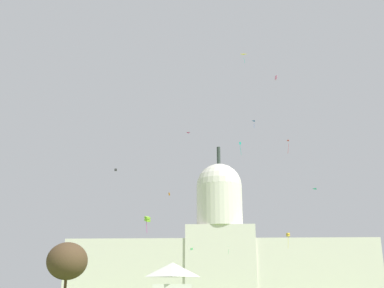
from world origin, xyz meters
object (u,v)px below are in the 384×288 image
object	(u,v)px
kite_pink_high	(276,77)
kite_green_low	(192,249)
kite_lime_low	(147,219)
kite_black_high	(116,170)
kite_blue_high	(255,121)
kite_gold_low	(288,235)
capitol_building	(220,249)
tree_west_far	(67,261)
kite_orange_high	(169,194)
event_tent	(172,280)
kite_magenta_high	(190,133)
kite_yellow_high	(243,56)
kite_turquoise_high	(240,146)
kite_white_low	(228,248)
kite_cyan_mid	(316,189)
kite_red_high	(287,142)

from	to	relation	value
kite_pink_high	kite_green_low	size ratio (longest dim) A/B	1.49
kite_lime_low	kite_black_high	bearing A→B (deg)	-117.50
kite_black_high	kite_blue_high	size ratio (longest dim) A/B	0.37
kite_gold_low	kite_lime_low	world-z (taller)	kite_gold_low
capitol_building	tree_west_far	distance (m)	112.95
kite_orange_high	kite_green_low	xyz separation A→B (m)	(7.55, 21.72, -18.89)
event_tent	kite_magenta_high	distance (m)	65.43
kite_yellow_high	kite_green_low	size ratio (longest dim) A/B	2.01
kite_magenta_high	kite_turquoise_high	size ratio (longest dim) A/B	0.36
kite_white_low	capitol_building	bearing A→B (deg)	-86.60
kite_gold_low	tree_west_far	bearing A→B (deg)	-11.67
kite_yellow_high	kite_pink_high	bearing A→B (deg)	-120.72
kite_lime_low	kite_cyan_mid	distance (m)	37.68
kite_cyan_mid	kite_lime_low	bearing A→B (deg)	158.37
kite_orange_high	kite_blue_high	bearing A→B (deg)	-131.27
kite_pink_high	kite_cyan_mid	distance (m)	43.10
kite_pink_high	kite_turquoise_high	distance (m)	23.45
kite_pink_high	kite_blue_high	size ratio (longest dim) A/B	0.57
event_tent	kite_pink_high	size ratio (longest dim) A/B	4.94
tree_west_far	kite_magenta_high	xyz separation A→B (m)	(30.60, 15.14, 39.03)
kite_red_high	kite_cyan_mid	size ratio (longest dim) A/B	3.55
kite_white_low	kite_cyan_mid	size ratio (longest dim) A/B	2.10
kite_green_low	kite_cyan_mid	bearing A→B (deg)	-7.20
kite_white_low	kite_pink_high	bearing A→B (deg)	102.55
kite_magenta_high	kite_yellow_high	world-z (taller)	kite_yellow_high
kite_turquoise_high	kite_cyan_mid	xyz separation A→B (m)	(14.86, -20.43, -16.30)
tree_west_far	kite_green_low	xyz separation A→B (m)	(28.19, 75.25, 8.69)
kite_black_high	kite_orange_high	distance (m)	23.24
kite_red_high	kite_cyan_mid	bearing A→B (deg)	13.16
kite_blue_high	kite_magenta_high	bearing A→B (deg)	173.40
kite_magenta_high	kite_white_low	xyz separation A→B (m)	(12.35, 45.60, -31.07)
kite_orange_high	kite_cyan_mid	world-z (taller)	kite_orange_high
kite_black_high	kite_white_low	xyz separation A→B (m)	(40.70, 19.76, -26.29)
kite_white_low	kite_yellow_high	bearing A→B (deg)	91.64
kite_pink_high	kite_green_low	world-z (taller)	kite_pink_high
capitol_building	kite_turquoise_high	xyz separation A→B (m)	(4.70, -104.61, 19.45)
kite_black_high	tree_west_far	bearing A→B (deg)	55.14
kite_pink_high	kite_gold_low	xyz separation A→B (m)	(2.99, 14.85, -42.96)
kite_blue_high	kite_green_low	bearing A→B (deg)	71.73
kite_red_high	kite_lime_low	bearing A→B (deg)	-14.16
kite_lime_low	kite_cyan_mid	bearing A→B (deg)	153.27
event_tent	kite_yellow_high	distance (m)	54.38
kite_magenta_high	kite_blue_high	distance (m)	33.73
tree_west_far	kite_red_high	world-z (taller)	kite_red_high
event_tent	kite_green_low	distance (m)	109.29
kite_red_high	capitol_building	bearing A→B (deg)	-146.06
event_tent	kite_blue_high	distance (m)	92.94
kite_red_high	kite_gold_low	bearing A→B (deg)	2.41
kite_green_low	kite_blue_high	size ratio (longest dim) A/B	0.38
capitol_building	kite_magenta_high	size ratio (longest dim) A/B	106.93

